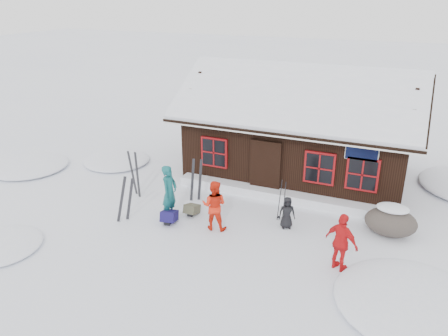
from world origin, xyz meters
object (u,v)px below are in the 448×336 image
(ski_poles, at_px, (282,201))
(skier_teal, at_px, (169,193))
(backpack_blue, at_px, (169,218))
(ski_pair_left, at_px, (126,200))
(boulder, at_px, (391,221))
(backpack_olive, at_px, (192,211))
(skier_crouched, at_px, (287,213))
(skier_orange_left, at_px, (214,205))
(skier_orange_right, at_px, (342,243))

(ski_poles, bearing_deg, skier_teal, -158.39)
(skier_teal, xyz_separation_m, backpack_blue, (0.12, -0.28, -0.76))
(ski_poles, bearing_deg, ski_pair_left, -156.20)
(boulder, distance_m, backpack_olive, 6.23)
(skier_crouched, xyz_separation_m, ski_poles, (-0.30, 0.42, 0.15))
(skier_orange_left, xyz_separation_m, skier_crouched, (2.05, 0.94, -0.28))
(boulder, bearing_deg, skier_teal, -165.28)
(boulder, distance_m, ski_poles, 3.32)
(boulder, bearing_deg, ski_poles, -172.73)
(skier_crouched, xyz_separation_m, backpack_blue, (-3.51, -1.19, -0.36))
(ski_pair_left, xyz_separation_m, ski_poles, (4.55, 2.01, -0.07))
(ski_pair_left, height_order, backpack_olive, ski_pair_left)
(ski_pair_left, xyz_separation_m, backpack_blue, (1.33, 0.40, -0.58))
(skier_orange_right, xyz_separation_m, backpack_olive, (-4.99, 1.17, -0.67))
(ski_poles, bearing_deg, backpack_blue, -153.46)
(skier_orange_left, bearing_deg, skier_orange_right, 161.06)
(ski_pair_left, relative_size, backpack_olive, 2.98)
(ski_pair_left, bearing_deg, boulder, -6.08)
(skier_teal, relative_size, backpack_blue, 3.07)
(skier_crouched, bearing_deg, ski_pair_left, 174.21)
(skier_orange_right, xyz_separation_m, ski_pair_left, (-6.74, 0.01, -0.07))
(skier_orange_left, distance_m, boulder, 5.36)
(boulder, bearing_deg, backpack_olive, -168.34)
(skier_crouched, distance_m, ski_pair_left, 5.10)
(boulder, xyz_separation_m, ski_pair_left, (-7.84, -2.43, 0.29))
(skier_orange_right, bearing_deg, boulder, -89.16)
(skier_teal, distance_m, skier_crouched, 3.76)
(skier_crouched, bearing_deg, backpack_blue, 174.75)
(skier_orange_right, distance_m, skier_crouched, 2.49)
(skier_orange_left, distance_m, backpack_blue, 1.61)
(ski_poles, height_order, backpack_blue, ski_poles)
(ski_poles, relative_size, backpack_blue, 2.38)
(skier_crouched, relative_size, boulder, 0.68)
(skier_crouched, bearing_deg, backpack_olive, 163.76)
(skier_orange_left, distance_m, ski_poles, 2.22)
(backpack_blue, height_order, backpack_olive, backpack_blue)
(skier_orange_right, bearing_deg, skier_teal, 18.07)
(ski_pair_left, relative_size, backpack_blue, 2.62)
(backpack_olive, bearing_deg, ski_poles, 15.89)
(backpack_blue, bearing_deg, skier_orange_right, -17.29)
(boulder, xyz_separation_m, backpack_blue, (-6.51, -2.03, -0.29))
(boulder, bearing_deg, skier_crouched, -164.35)
(boulder, distance_m, backpack_blue, 6.82)
(backpack_olive, bearing_deg, backpack_blue, -118.95)
(boulder, relative_size, backpack_olive, 2.91)
(skier_orange_right, height_order, backpack_blue, skier_orange_right)
(boulder, height_order, ski_poles, ski_poles)
(skier_crouched, height_order, boulder, skier_crouched)
(boulder, bearing_deg, skier_orange_left, -160.59)
(skier_orange_left, relative_size, backpack_blue, 2.68)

